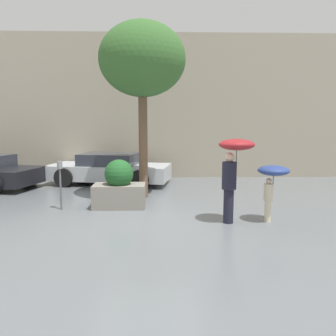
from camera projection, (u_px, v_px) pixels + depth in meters
ground_plane at (147, 221)px, 7.77m from camera, size 40.00×40.00×0.00m
building_facade at (152, 107)px, 13.82m from camera, size 18.00×0.30×6.00m
planter_box at (119, 187)px, 8.98m from camera, size 1.41×0.79×1.33m
person_adult at (233, 162)px, 7.43m from camera, size 0.81×0.81×1.95m
person_child at (272, 176)px, 7.56m from camera, size 0.72×0.72×1.33m
parked_car_near at (109, 169)px, 12.56m from camera, size 4.83×2.69×1.17m
street_tree at (142, 61)px, 9.78m from camera, size 2.60×2.60×5.30m
parking_meter at (60, 175)px, 8.68m from camera, size 0.14×0.14×1.31m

